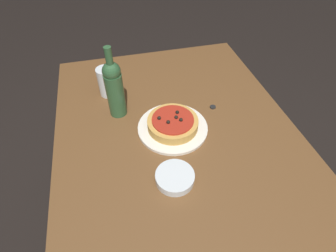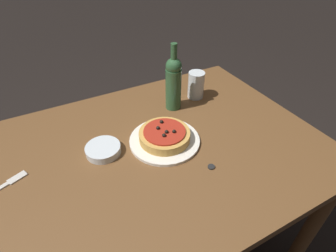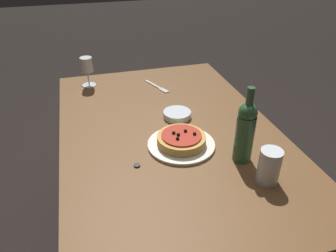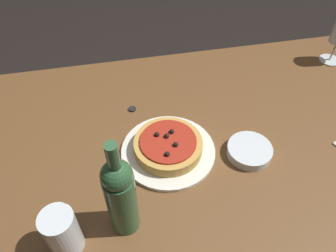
{
  "view_description": "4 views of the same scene",
  "coord_description": "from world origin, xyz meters",
  "px_view_note": "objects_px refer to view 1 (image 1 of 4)",
  "views": [
    {
      "loc": [
        -0.54,
        0.2,
        1.5
      ],
      "look_at": [
        0.1,
        0.04,
        0.82
      ],
      "focal_mm": 28.0,
      "sensor_mm": 36.0,
      "label": 1
    },
    {
      "loc": [
        -0.21,
        -0.65,
        1.44
      ],
      "look_at": [
        0.15,
        0.04,
        0.83
      ],
      "focal_mm": 28.0,
      "sensor_mm": 36.0,
      "label": 2
    },
    {
      "loc": [
        1.13,
        -0.32,
        1.52
      ],
      "look_at": [
        0.14,
        -0.04,
        0.89
      ],
      "focal_mm": 35.0,
      "sensor_mm": 36.0,
      "label": 3
    },
    {
      "loc": [
        0.24,
        0.58,
        1.51
      ],
      "look_at": [
        0.12,
        -0.03,
        0.85
      ],
      "focal_mm": 35.0,
      "sensor_mm": 36.0,
      "label": 4
    }
  ],
  "objects_px": {
    "pizza": "(173,123)",
    "water_cup": "(107,82)",
    "side_bowl": "(175,177)",
    "dinner_plate": "(173,128)",
    "dining_table": "(184,168)",
    "wine_bottle": "(114,88)",
    "bottle_cap": "(213,107)"
  },
  "relations": [
    {
      "from": "pizza",
      "to": "water_cup",
      "type": "relative_size",
      "value": 1.53
    },
    {
      "from": "pizza",
      "to": "side_bowl",
      "type": "xyz_separation_m",
      "value": [
        -0.22,
        0.05,
        -0.02
      ]
    },
    {
      "from": "dinner_plate",
      "to": "dining_table",
      "type": "bearing_deg",
      "value": -173.97
    },
    {
      "from": "dining_table",
      "to": "wine_bottle",
      "type": "distance_m",
      "value": 0.4
    },
    {
      "from": "wine_bottle",
      "to": "side_bowl",
      "type": "xyz_separation_m",
      "value": [
        -0.36,
        -0.14,
        -0.11
      ]
    },
    {
      "from": "dinner_plate",
      "to": "side_bowl",
      "type": "xyz_separation_m",
      "value": [
        -0.22,
        0.05,
        0.01
      ]
    },
    {
      "from": "dinner_plate",
      "to": "bottle_cap",
      "type": "distance_m",
      "value": 0.21
    },
    {
      "from": "bottle_cap",
      "to": "water_cup",
      "type": "bearing_deg",
      "value": 64.14
    },
    {
      "from": "wine_bottle",
      "to": "water_cup",
      "type": "height_order",
      "value": "wine_bottle"
    },
    {
      "from": "water_cup",
      "to": "side_bowl",
      "type": "distance_m",
      "value": 0.53
    },
    {
      "from": "wine_bottle",
      "to": "water_cup",
      "type": "distance_m",
      "value": 0.15
    },
    {
      "from": "dining_table",
      "to": "side_bowl",
      "type": "height_order",
      "value": "side_bowl"
    },
    {
      "from": "dining_table",
      "to": "water_cup",
      "type": "relative_size",
      "value": 11.21
    },
    {
      "from": "dinner_plate",
      "to": "pizza",
      "type": "bearing_deg",
      "value": 42.31
    },
    {
      "from": "water_cup",
      "to": "dining_table",
      "type": "bearing_deg",
      "value": -150.2
    },
    {
      "from": "pizza",
      "to": "wine_bottle",
      "type": "relative_size",
      "value": 0.66
    },
    {
      "from": "dinner_plate",
      "to": "wine_bottle",
      "type": "bearing_deg",
      "value": 53.25
    },
    {
      "from": "dinner_plate",
      "to": "side_bowl",
      "type": "bearing_deg",
      "value": 167.12
    },
    {
      "from": "side_bowl",
      "to": "bottle_cap",
      "type": "bearing_deg",
      "value": -39.05
    },
    {
      "from": "pizza",
      "to": "wine_bottle",
      "type": "distance_m",
      "value": 0.25
    },
    {
      "from": "side_bowl",
      "to": "wine_bottle",
      "type": "bearing_deg",
      "value": 20.89
    },
    {
      "from": "side_bowl",
      "to": "dining_table",
      "type": "bearing_deg",
      "value": -33.33
    },
    {
      "from": "wine_bottle",
      "to": "water_cup",
      "type": "relative_size",
      "value": 2.33
    },
    {
      "from": "dining_table",
      "to": "pizza",
      "type": "bearing_deg",
      "value": 6.03
    },
    {
      "from": "bottle_cap",
      "to": "pizza",
      "type": "bearing_deg",
      "value": 112.08
    },
    {
      "from": "wine_bottle",
      "to": "side_bowl",
      "type": "relative_size",
      "value": 2.32
    },
    {
      "from": "dining_table",
      "to": "bottle_cap",
      "type": "relative_size",
      "value": 58.3
    },
    {
      "from": "water_cup",
      "to": "bottle_cap",
      "type": "distance_m",
      "value": 0.46
    },
    {
      "from": "dinner_plate",
      "to": "pizza",
      "type": "xyz_separation_m",
      "value": [
        0.0,
        0.0,
        0.03
      ]
    },
    {
      "from": "pizza",
      "to": "side_bowl",
      "type": "bearing_deg",
      "value": 167.12
    },
    {
      "from": "dining_table",
      "to": "bottle_cap",
      "type": "height_order",
      "value": "bottle_cap"
    },
    {
      "from": "side_bowl",
      "to": "bottle_cap",
      "type": "xyz_separation_m",
      "value": [
        0.3,
        -0.24,
        -0.01
      ]
    }
  ]
}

